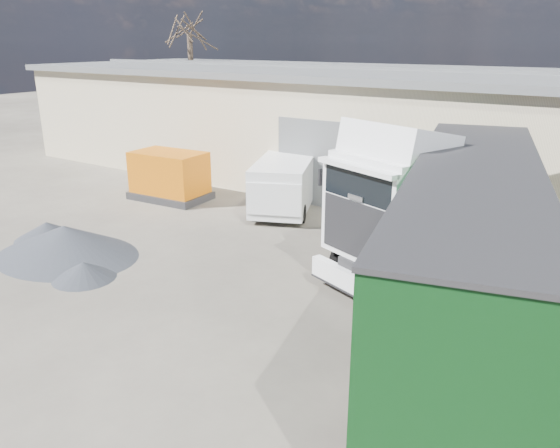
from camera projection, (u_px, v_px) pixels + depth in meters
The scene contains 8 objects.
ground at pixel (194, 312), 14.10m from camera, with size 120.00×120.00×0.00m, color #2C2A24.
warehouse at pixel (310, 119), 29.01m from camera, with size 30.60×12.60×5.42m.
bare_tree at pixel (189, 20), 36.75m from camera, with size 4.00×4.00×9.60m.
tractor_unit at pixel (410, 215), 15.34m from camera, with size 4.92×7.38×4.72m.
box_trailer at pixel (470, 236), 12.19m from camera, with size 5.48×12.69×4.13m.
panel_van at pixel (285, 184), 22.19m from camera, with size 3.91×5.53×2.10m.
orange_skip at pixel (170, 179), 23.80m from camera, with size 3.46×2.29×2.08m.
gravel_heap at pixel (64, 241), 17.66m from camera, with size 6.15×5.44×1.03m.
Camera 1 is at (8.83, -9.29, 6.69)m, focal length 35.00 mm.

